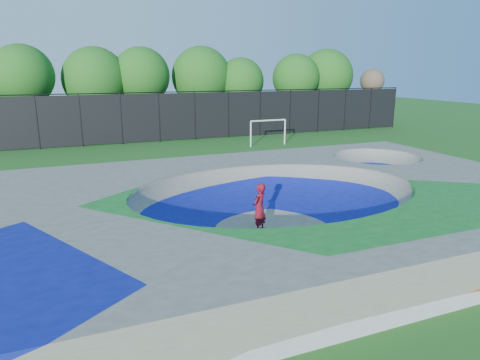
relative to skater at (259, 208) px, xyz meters
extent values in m
plane|color=#1D5517|center=(0.89, 0.38, -0.92)|extent=(120.00, 120.00, 0.00)
cube|color=gray|center=(0.89, 0.38, -0.17)|extent=(22.00, 14.00, 1.50)
imported|color=red|center=(0.00, 0.00, 0.00)|extent=(0.80, 0.76, 1.85)
cube|color=black|center=(0.00, 0.00, -0.90)|extent=(0.74, 0.67, 0.05)
cylinder|color=silver|center=(6.85, 16.47, 0.05)|extent=(0.12, 0.12, 1.96)
cylinder|color=silver|center=(9.79, 16.47, 0.05)|extent=(0.12, 0.12, 1.96)
cylinder|color=silver|center=(8.32, 16.47, 1.03)|extent=(2.94, 0.12, 0.12)
cylinder|color=black|center=(-8.11, 21.38, 1.08)|extent=(0.09, 0.09, 4.00)
cylinder|color=black|center=(-5.11, 21.38, 1.08)|extent=(0.09, 0.09, 4.00)
cylinder|color=black|center=(-2.11, 21.38, 1.08)|extent=(0.09, 0.09, 4.00)
cylinder|color=black|center=(0.89, 21.38, 1.08)|extent=(0.09, 0.09, 4.00)
cylinder|color=black|center=(3.89, 21.38, 1.08)|extent=(0.09, 0.09, 4.00)
cylinder|color=black|center=(6.89, 21.38, 1.08)|extent=(0.09, 0.09, 4.00)
cylinder|color=black|center=(9.89, 21.38, 1.08)|extent=(0.09, 0.09, 4.00)
cylinder|color=black|center=(12.89, 21.38, 1.08)|extent=(0.09, 0.09, 4.00)
cylinder|color=black|center=(15.89, 21.38, 1.08)|extent=(0.09, 0.09, 4.00)
cylinder|color=black|center=(18.89, 21.38, 1.08)|extent=(0.09, 0.09, 4.00)
cylinder|color=black|center=(21.89, 21.38, 1.08)|extent=(0.09, 0.09, 4.00)
cylinder|color=black|center=(24.89, 21.38, 1.08)|extent=(0.09, 0.09, 4.00)
cube|color=black|center=(0.89, 21.38, 1.08)|extent=(48.00, 0.03, 3.80)
cylinder|color=black|center=(0.89, 21.38, 3.08)|extent=(48.00, 0.08, 0.08)
cylinder|color=#443222|center=(-9.01, 25.30, 0.82)|extent=(0.44, 0.44, 3.49)
sphere|color=#1C5A17|center=(-9.01, 25.30, 4.39)|extent=(4.85, 4.85, 4.85)
cylinder|color=#443222|center=(-3.47, 26.59, 0.52)|extent=(0.44, 0.44, 2.88)
sphere|color=#1C5A17|center=(-3.47, 26.59, 4.03)|extent=(5.51, 5.51, 5.51)
cylinder|color=#443222|center=(0.47, 26.38, 0.75)|extent=(0.44, 0.44, 3.34)
sphere|color=#1C5A17|center=(0.47, 26.38, 4.31)|extent=(5.04, 5.04, 5.04)
cylinder|color=#443222|center=(6.28, 27.09, 0.59)|extent=(0.44, 0.44, 3.02)
sphere|color=#1C5A17|center=(6.28, 27.09, 4.21)|extent=(5.63, 5.63, 5.63)
cylinder|color=#443222|center=(9.96, 26.10, 0.57)|extent=(0.44, 0.44, 2.99)
sphere|color=#1C5A17|center=(9.96, 26.10, 3.74)|extent=(4.48, 4.48, 4.48)
cylinder|color=#443222|center=(15.75, 25.54, 0.67)|extent=(0.44, 0.44, 3.18)
sphere|color=#1C5A17|center=(15.75, 25.54, 4.03)|extent=(4.73, 4.73, 4.73)
cylinder|color=#443222|center=(19.84, 26.30, 0.58)|extent=(0.44, 0.44, 3.01)
sphere|color=#1C5A17|center=(19.84, 26.30, 4.18)|extent=(5.57, 5.57, 5.57)
cylinder|color=#443222|center=(25.27, 25.57, 0.81)|extent=(0.44, 0.44, 3.46)
sphere|color=brown|center=(25.27, 25.57, 3.64)|extent=(2.60, 2.60, 2.60)
camera|label=1|loc=(-6.18, -13.31, 4.84)|focal=32.00mm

